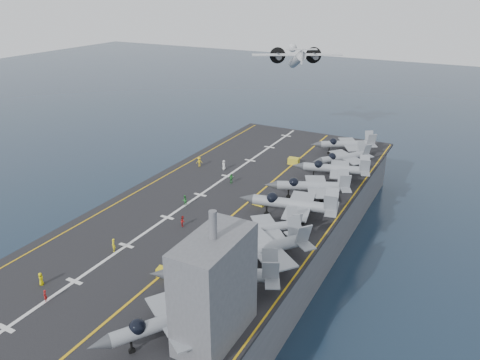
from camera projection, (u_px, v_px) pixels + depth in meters
The scene contains 29 objects.
ground at pixel (230, 253), 85.62m from camera, with size 500.00×500.00×0.00m, color #142135.
hull at pixel (230, 229), 83.68m from camera, with size 36.00×90.00×10.00m, color #56595E.
flight_deck at pixel (229, 203), 81.66m from camera, with size 38.00×92.00×0.40m, color black.
foul_line at pixel (245, 205), 80.28m from camera, with size 0.35×90.00×0.02m, color gold.
landing_centerline at pixel (200, 195), 84.16m from camera, with size 0.50×90.00×0.02m, color silver.
deck_edge_port at pixel (151, 183), 88.90m from camera, with size 0.25×90.00×0.02m, color gold.
deck_edge_stbd at pixel (332, 225), 73.61m from camera, with size 0.25×90.00×0.02m, color gold.
island_superstructure at pixel (214, 277), 47.77m from camera, with size 5.00×10.00×15.00m, color #56595E, non-canonical shape.
fighter_jet_0 at pixel (168, 319), 49.09m from camera, with size 16.39×17.87×5.16m, color #979FA6, non-canonical shape.
fighter_jet_1 at pixel (223, 274), 56.53m from camera, with size 18.83×16.45×5.49m, color #90989E, non-canonical shape.
fighter_jet_2 at pixel (259, 249), 61.67m from camera, with size 18.76×19.70×5.71m, color gray, non-canonical shape.
fighter_jet_3 at pixel (263, 228), 68.22m from camera, with size 15.53×15.19×4.53m, color #9CA5AB, non-canonical shape.
fighter_jet_4 at pixel (294, 203), 74.56m from camera, with size 17.83×13.65×5.56m, color #9FA7B1, non-canonical shape.
fighter_jet_5 at pixel (313, 185), 81.76m from camera, with size 17.72×15.30×5.18m, color gray, non-canonical shape.
fighter_jet_6 at pixel (336, 168), 89.46m from camera, with size 16.79×13.37×5.11m, color #9EA6B0, non-canonical shape.
fighter_jet_7 at pixel (344, 156), 96.01m from camera, with size 15.45×16.06×4.66m, color #99A1AB, non-canonical shape.
fighter_jet_8 at pixel (347, 143), 103.47m from camera, with size 17.01×15.33×4.92m, color gray, non-canonical shape.
tow_cart_a at pixel (164, 272), 60.74m from camera, with size 2.03×1.51×1.11m, color gold, non-canonical shape.
tow_cart_b at pixel (259, 201), 80.25m from camera, with size 2.28×1.66×1.26m, color yellow, non-canonical shape.
tow_cart_c at pixel (294, 161), 98.25m from camera, with size 2.39×1.66×1.36m, color gold, non-canonical shape.
crew_0 at pixel (41, 279), 58.75m from camera, with size 1.19×1.25×1.74m, color yellow.
crew_1 at pixel (113, 245), 66.16m from camera, with size 1.36×1.40×1.96m, color yellow.
crew_2 at pixel (185, 200), 80.06m from camera, with size 0.98×1.23×1.79m, color #2B8A36.
crew_3 at pixel (199, 162), 96.89m from camera, with size 1.44×1.40×2.01m, color yellow.
crew_4 at pixel (231, 178), 88.80m from camera, with size 1.33×1.11×1.89m, color #268C33.
crew_5 at pixel (224, 165), 95.18m from camera, with size 1.45×1.43×2.04m, color silver.
crew_6 at pixel (45, 296), 55.70m from camera, with size 1.01×1.14×1.59m, color #B21919.
crew_7 at pixel (183, 221), 73.05m from camera, with size 1.17×1.26×1.75m, color #B21919.
transport_plane at pixel (297, 60), 130.07m from camera, with size 30.17×27.25×5.91m, color silver, non-canonical shape.
Camera 1 is at (36.11, -64.28, 45.59)m, focal length 35.00 mm.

